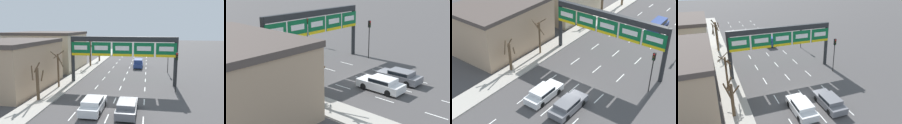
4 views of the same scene
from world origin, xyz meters
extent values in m
plane|color=#474444|center=(0.00, 0.00, 0.00)|extent=(220.00, 220.00, 0.00)
cube|color=#A8A399|center=(-8.00, 0.00, 0.07)|extent=(2.80, 110.00, 0.15)
cube|color=white|center=(-3.30, -4.00, 0.01)|extent=(0.12, 2.00, 0.01)
cube|color=white|center=(-3.30, 1.00, 0.01)|extent=(0.12, 2.00, 0.01)
cube|color=white|center=(-3.30, 6.00, 0.01)|extent=(0.12, 2.00, 0.01)
cube|color=white|center=(-3.30, 11.00, 0.01)|extent=(0.12, 2.00, 0.01)
cube|color=white|center=(-3.30, 16.00, 0.01)|extent=(0.12, 2.00, 0.01)
cube|color=white|center=(-3.30, 21.00, 0.01)|extent=(0.12, 2.00, 0.01)
cube|color=white|center=(-3.30, 26.00, 0.01)|extent=(0.12, 2.00, 0.01)
cube|color=white|center=(-3.30, 31.00, 0.01)|extent=(0.12, 2.00, 0.01)
cube|color=white|center=(0.00, -4.00, 0.01)|extent=(0.12, 2.00, 0.01)
cube|color=white|center=(0.00, 1.00, 0.01)|extent=(0.12, 2.00, 0.01)
cube|color=white|center=(0.00, 6.00, 0.01)|extent=(0.12, 2.00, 0.01)
cube|color=white|center=(0.00, 11.00, 0.01)|extent=(0.12, 2.00, 0.01)
cube|color=white|center=(0.00, 16.00, 0.01)|extent=(0.12, 2.00, 0.01)
cube|color=white|center=(0.00, 21.00, 0.01)|extent=(0.12, 2.00, 0.01)
cube|color=white|center=(0.00, 26.00, 0.01)|extent=(0.12, 2.00, 0.01)
cube|color=white|center=(0.00, 31.00, 0.01)|extent=(0.12, 2.00, 0.01)
cube|color=white|center=(3.30, -4.00, 0.01)|extent=(0.12, 2.00, 0.01)
cube|color=white|center=(3.30, 1.00, 0.01)|extent=(0.12, 2.00, 0.01)
cube|color=white|center=(3.30, 6.00, 0.01)|extent=(0.12, 2.00, 0.01)
cube|color=white|center=(3.30, 11.00, 0.01)|extent=(0.12, 2.00, 0.01)
cube|color=white|center=(3.30, 16.00, 0.01)|extent=(0.12, 2.00, 0.01)
cube|color=white|center=(3.30, 21.00, 0.01)|extent=(0.12, 2.00, 0.01)
cylinder|color=#232628|center=(-7.40, 8.26, 3.43)|extent=(0.52, 0.52, 6.86)
cylinder|color=#232628|center=(7.40, 8.26, 3.43)|extent=(0.52, 0.52, 6.86)
cube|color=#232628|center=(0.00, 8.26, 6.51)|extent=(14.80, 0.60, 0.70)
cube|color=#0C6033|center=(-6.05, 7.92, 5.08)|extent=(2.77, 0.08, 1.95)
cube|color=white|center=(-6.05, 7.87, 5.26)|extent=(1.94, 0.02, 0.62)
cube|color=yellow|center=(-6.05, 7.87, 4.28)|extent=(2.72, 0.02, 0.35)
cube|color=#0C6033|center=(-3.02, 7.92, 5.08)|extent=(2.77, 0.08, 1.95)
cube|color=white|center=(-3.02, 7.87, 5.26)|extent=(1.94, 0.02, 0.62)
cube|color=yellow|center=(-3.02, 7.87, 4.28)|extent=(2.72, 0.02, 0.35)
cube|color=#0C6033|center=(0.00, 7.92, 5.08)|extent=(2.77, 0.08, 1.95)
cube|color=white|center=(0.00, 7.87, 5.26)|extent=(1.94, 0.02, 0.62)
cube|color=yellow|center=(0.00, 7.87, 4.28)|extent=(2.72, 0.02, 0.35)
cube|color=#0C6033|center=(3.02, 7.92, 5.08)|extent=(2.77, 0.08, 1.95)
cube|color=white|center=(3.02, 7.87, 5.26)|extent=(1.94, 0.02, 0.62)
cube|color=yellow|center=(3.02, 7.87, 4.28)|extent=(2.72, 0.02, 0.35)
cube|color=#0C6033|center=(6.05, 7.92, 5.08)|extent=(2.77, 0.08, 1.95)
cube|color=white|center=(6.05, 7.87, 5.26)|extent=(1.94, 0.02, 0.62)
cube|color=yellow|center=(6.05, 7.87, 4.28)|extent=(2.72, 0.02, 0.35)
cube|color=tan|center=(-14.24, 3.69, 2.98)|extent=(8.88, 12.71, 5.96)
cube|color=#4C423D|center=(-14.24, 3.69, 6.21)|extent=(9.05, 12.96, 0.50)
cube|color=slate|center=(1.72, -2.50, 0.55)|extent=(1.84, 4.72, 0.70)
cube|color=slate|center=(1.72, -2.78, 1.12)|extent=(1.69, 2.46, 0.42)
cube|color=black|center=(1.72, -2.78, 1.12)|extent=(1.73, 2.26, 0.30)
cylinder|color=black|center=(0.88, -1.08, 0.33)|extent=(0.22, 0.66, 0.66)
cylinder|color=black|center=(2.55, -1.08, 0.33)|extent=(0.22, 0.66, 0.66)
cylinder|color=black|center=(0.88, -3.92, 0.33)|extent=(0.22, 0.66, 0.66)
cylinder|color=black|center=(2.55, -3.92, 0.33)|extent=(0.22, 0.66, 0.66)
cube|color=silver|center=(-1.63, -2.41, 0.57)|extent=(1.88, 4.69, 0.74)
cube|color=silver|center=(-1.63, -2.70, 1.16)|extent=(1.73, 2.44, 0.45)
cube|color=black|center=(-1.63, -2.70, 1.16)|extent=(1.77, 2.25, 0.32)
cylinder|color=black|center=(-2.48, -1.01, 0.33)|extent=(0.22, 0.66, 0.66)
cylinder|color=black|center=(-0.77, -1.01, 0.33)|extent=(0.22, 0.66, 0.66)
cylinder|color=black|center=(-2.48, -3.82, 0.33)|extent=(0.22, 0.66, 0.66)
cylinder|color=black|center=(-0.77, -3.82, 0.33)|extent=(0.22, 0.66, 0.66)
cube|color=navy|center=(1.74, 21.58, 0.57)|extent=(1.77, 4.81, 0.75)
cube|color=navy|center=(1.74, 21.54, 1.33)|extent=(1.63, 3.37, 0.76)
cube|color=black|center=(1.74, 21.54, 1.33)|extent=(1.66, 3.10, 0.55)
cylinder|color=black|center=(0.94, 23.03, 0.33)|extent=(0.22, 0.66, 0.66)
cylinder|color=black|center=(2.54, 23.03, 0.33)|extent=(0.22, 0.66, 0.66)
cylinder|color=black|center=(0.94, 20.14, 0.33)|extent=(0.22, 0.66, 0.66)
cylinder|color=black|center=(2.54, 20.14, 0.33)|extent=(0.22, 0.66, 0.66)
cylinder|color=black|center=(7.14, 5.37, 2.09)|extent=(0.12, 0.12, 4.18)
cube|color=black|center=(7.14, 5.37, 4.63)|extent=(0.30, 0.24, 0.90)
sphere|color=red|center=(7.14, 5.24, 4.93)|extent=(0.20, 0.20, 0.20)
sphere|color=#412F0C|center=(7.14, 5.24, 4.63)|extent=(0.20, 0.20, 0.20)
sphere|color=#0E3515|center=(7.14, 5.24, 4.33)|extent=(0.20, 0.20, 0.20)
cylinder|color=brown|center=(-8.30, 4.85, 2.41)|extent=(0.24, 0.24, 4.51)
cylinder|color=brown|center=(-8.08, 4.46, 4.09)|extent=(0.91, 0.60, 1.33)
cylinder|color=brown|center=(-8.38, 4.20, 4.57)|extent=(1.38, 0.28, 1.04)
cylinder|color=brown|center=(-8.46, 5.55, 4.49)|extent=(1.49, 0.43, 1.13)
cylinder|color=brown|center=(-7.88, 4.68, 3.73)|extent=(0.48, 0.97, 1.69)
cylinder|color=brown|center=(-8.42, -0.62, 1.97)|extent=(0.34, 0.34, 3.64)
cylinder|color=brown|center=(-8.55, -0.33, 3.82)|extent=(0.76, 0.45, 1.19)
cylinder|color=brown|center=(-8.01, -0.27, 2.85)|extent=(0.89, 1.02, 1.47)
cylinder|color=brown|center=(-8.84, -0.89, 3.29)|extent=(0.74, 1.02, 1.47)
cylinder|color=brown|center=(-8.16, 20.98, 2.86)|extent=(0.38, 0.38, 5.42)
camera|label=1|loc=(3.52, -22.43, 8.36)|focal=35.00mm
camera|label=2|loc=(-25.87, -18.21, 11.40)|focal=50.00mm
camera|label=3|loc=(16.28, -23.10, 21.11)|focal=50.00mm
camera|label=4|loc=(-9.96, -20.18, 13.91)|focal=35.00mm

